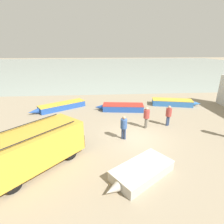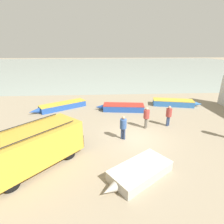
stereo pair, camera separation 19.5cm
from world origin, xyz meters
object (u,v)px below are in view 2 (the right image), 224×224
fisherman_2 (146,116)px  fisherman_3 (123,126)px  fishing_rowboat_2 (139,172)px  fishing_rowboat_3 (61,106)px  parked_van (33,146)px  fishing_rowboat_1 (175,103)px  fisherman_1 (169,114)px  fishing_rowboat_0 (122,107)px

fisherman_2 → fisherman_3: bearing=77.4°
fishing_rowboat_2 → fishing_rowboat_3: 11.88m
parked_van → fishing_rowboat_2: size_ratio=1.38×
parked_van → fishing_rowboat_1: (11.41, 9.47, -0.80)m
fishing_rowboat_1 → fisherman_3: size_ratio=3.06×
fisherman_1 → fisherman_2: 1.87m
fisherman_1 → fisherman_2: bearing=68.8°
fishing_rowboat_2 → fisherman_2: size_ratio=2.17×
parked_van → fishing_rowboat_3: parked_van is taller
fisherman_3 → parked_van: bearing=-32.8°
fisherman_2 → fishing_rowboat_2: bearing=110.7°
fishing_rowboat_0 → fisherman_3: 5.86m
fishing_rowboat_3 → fisherman_2: 9.03m
parked_van → fisherman_3: bearing=-20.0°
fishing_rowboat_1 → fishing_rowboat_3: 11.98m
parked_van → fishing_rowboat_1: 14.85m
fisherman_2 → fishing_rowboat_3: bearing=4.4°
fishing_rowboat_0 → fishing_rowboat_1: 5.97m
fishing_rowboat_1 → fishing_rowboat_2: bearing=-106.8°
fishing_rowboat_0 → fishing_rowboat_3: bearing=-0.5°
fisherman_3 → fisherman_2: bearing=160.0°
fishing_rowboat_1 → fishing_rowboat_3: (-11.97, -0.37, -0.01)m
parked_van → fishing_rowboat_1: bearing=-7.0°
fishing_rowboat_0 → fisherman_2: bearing=115.5°
fishing_rowboat_0 → fishing_rowboat_3: (-6.12, 0.81, -0.01)m
fishing_rowboat_1 → fisherman_2: fisherman_2 is taller
fishing_rowboat_2 → fishing_rowboat_3: size_ratio=0.71×
fishing_rowboat_1 → fishing_rowboat_3: bearing=-165.2°
fishing_rowboat_1 → fishing_rowboat_2: 12.34m
parked_van → fisherman_1: bearing=-20.0°
parked_van → fishing_rowboat_2: bearing=-59.9°
fishing_rowboat_1 → fisherman_1: 5.73m
fishing_rowboat_1 → fisherman_1: size_ratio=3.08×
parked_van → fishing_rowboat_2: parked_van is taller
fisherman_1 → fishing_rowboat_2: bearing=118.1°
fishing_rowboat_2 → fisherman_3: 3.82m
parked_van → fisherman_2: 8.08m
parked_van → fishing_rowboat_1: parked_van is taller
fishing_rowboat_1 → fishing_rowboat_3: size_ratio=0.99×
fishing_rowboat_0 → fisherman_2: fisherman_2 is taller
fishing_rowboat_1 → fishing_rowboat_2: size_ratio=1.40×
fisherman_1 → fisherman_3: 4.28m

